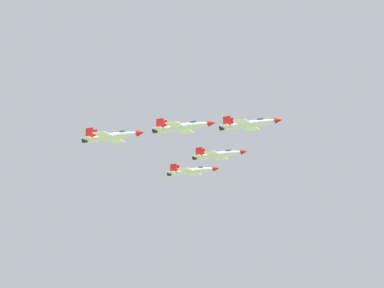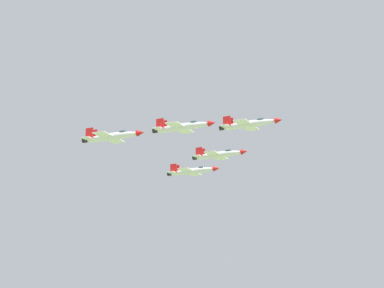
{
  "view_description": "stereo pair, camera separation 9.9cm",
  "coord_description": "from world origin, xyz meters",
  "px_view_note": "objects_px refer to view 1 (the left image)",
  "views": [
    {
      "loc": [
        -121.22,
        -148.5,
        57.02
      ],
      "look_at": [
        15.06,
        0.16,
        113.94
      ],
      "focal_mm": 68.46,
      "sensor_mm": 36.0,
      "label": 1
    },
    {
      "loc": [
        -121.15,
        -148.56,
        57.02
      ],
      "look_at": [
        15.06,
        0.16,
        113.94
      ],
      "focal_mm": 68.46,
      "sensor_mm": 36.0,
      "label": 2
    }
  ],
  "objects_px": {
    "jet_left_outer": "(192,171)",
    "jet_left_wingman": "(219,155)",
    "jet_right_wingman": "(182,127)",
    "jet_lead": "(249,124)",
    "jet_right_outer": "(112,136)"
  },
  "relations": [
    {
      "from": "jet_left_outer",
      "to": "jet_right_outer",
      "type": "xyz_separation_m",
      "value": [
        -45.97,
        -18.9,
        -1.57
      ]
    },
    {
      "from": "jet_lead",
      "to": "jet_right_wingman",
      "type": "xyz_separation_m",
      "value": [
        -17.05,
        8.8,
        -2.35
      ]
    },
    {
      "from": "jet_left_wingman",
      "to": "jet_right_outer",
      "type": "distance_m",
      "value": 40.11
    },
    {
      "from": "jet_right_wingman",
      "to": "jet_right_outer",
      "type": "relative_size",
      "value": 1.0
    },
    {
      "from": "jet_left_outer",
      "to": "jet_right_outer",
      "type": "bearing_deg",
      "value": -89.43
    },
    {
      "from": "jet_right_wingman",
      "to": "jet_left_outer",
      "type": "xyz_separation_m",
      "value": [
        28.92,
        27.7,
        -2.64
      ]
    },
    {
      "from": "jet_right_outer",
      "to": "jet_left_wingman",
      "type": "bearing_deg",
      "value": 67.84
    },
    {
      "from": "jet_lead",
      "to": "jet_right_outer",
      "type": "bearing_deg",
      "value": -139.24
    },
    {
      "from": "jet_left_wingman",
      "to": "jet_right_wingman",
      "type": "xyz_separation_m",
      "value": [
        -22.99,
        -9.45,
        1.81
      ]
    },
    {
      "from": "jet_left_wingman",
      "to": "jet_right_wingman",
      "type": "relative_size",
      "value": 0.97
    },
    {
      "from": "jet_left_wingman",
      "to": "jet_right_outer",
      "type": "relative_size",
      "value": 0.97
    },
    {
      "from": "jet_left_outer",
      "to": "jet_left_wingman",
      "type": "bearing_deg",
      "value": -39.8
    },
    {
      "from": "jet_right_outer",
      "to": "jet_right_wingman",
      "type": "bearing_deg",
      "value": 39.62
    },
    {
      "from": "jet_lead",
      "to": "jet_left_wingman",
      "type": "xyz_separation_m",
      "value": [
        5.93,
        18.25,
        -4.16
      ]
    },
    {
      "from": "jet_lead",
      "to": "jet_left_outer",
      "type": "distance_m",
      "value": 38.7
    }
  ]
}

